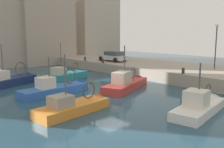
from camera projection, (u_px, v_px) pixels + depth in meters
water_surface at (110, 95)px, 19.94m from camera, size 80.00×80.00×0.00m
quay_wall at (188, 73)px, 27.35m from camera, size 9.00×56.00×1.20m
fishing_boat_teal at (68, 79)px, 26.71m from camera, size 6.33×3.15×4.80m
fishing_boat_red at (127, 87)px, 22.32m from camera, size 7.10×4.20×4.76m
fishing_boat_white at (201, 109)px, 15.53m from camera, size 6.32×2.62×3.94m
fishing_boat_blue at (58, 92)px, 20.44m from camera, size 6.79×2.33×3.90m
fishing_boat_orange at (77, 110)px, 15.55m from camera, size 5.89×2.33×4.47m
fishing_boat_navy at (12, 83)px, 24.01m from camera, size 6.47×4.11×4.85m
parked_car_silver at (113, 56)px, 33.89m from camera, size 2.16×4.36×1.39m
mooring_bollard_south at (183, 71)px, 23.02m from camera, size 0.28×0.28×0.55m
mooring_bollard_mid at (103, 61)px, 31.91m from camera, size 0.28×0.28×0.55m
mooring_bollard_north at (85, 59)px, 34.88m from camera, size 0.28×0.28×0.55m
quay_streetlamp at (216, 38)px, 26.03m from camera, size 0.36×0.36×4.83m
waterfront_building_west_mid at (90, 26)px, 49.68m from camera, size 8.96×9.27×13.37m
waterfront_building_east_mid at (40, 26)px, 41.83m from camera, size 9.04×9.28×12.57m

